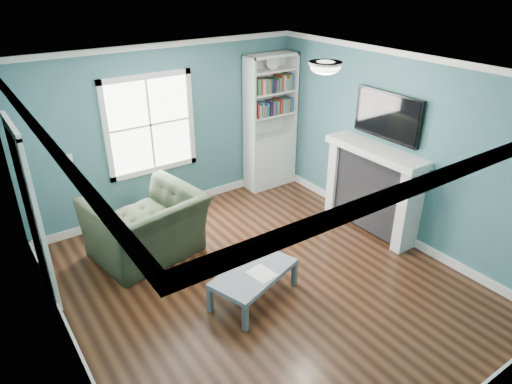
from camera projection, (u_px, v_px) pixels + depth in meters
floor at (264, 283)px, 5.70m from camera, size 5.00×5.00×0.00m
room_walls at (265, 167)px, 5.00m from camera, size 5.00×5.00×5.00m
trim at (264, 195)px, 5.15m from camera, size 4.50×5.00×2.60m
window at (150, 125)px, 6.73m from camera, size 1.40×0.06×1.50m
bookshelf at (270, 135)px, 7.89m from camera, size 0.90×0.35×2.31m
fireplace at (372, 190)px, 6.63m from camera, size 0.44×1.58×1.30m
tv at (387, 116)px, 6.20m from camera, size 0.06×1.10×0.65m
door at (31, 212)px, 5.12m from camera, size 0.12×0.98×2.17m
ceiling_fixture at (325, 66)px, 5.10m from camera, size 0.38×0.38×0.15m
light_switch at (70, 158)px, 6.23m from camera, size 0.08×0.01×0.12m
recliner at (146, 217)px, 6.01m from camera, size 1.50×1.11×1.19m
coffee_table at (254, 275)px, 5.31m from camera, size 1.16×0.86×0.38m
paper_sheet at (262, 274)px, 5.25m from camera, size 0.29×0.34×0.00m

